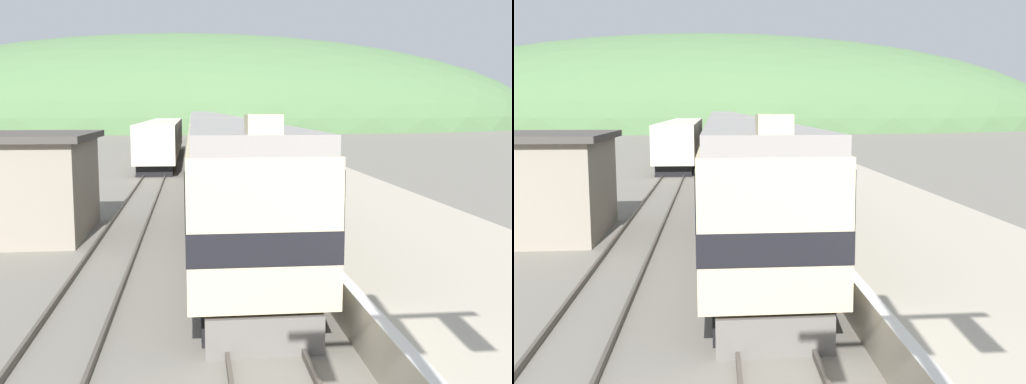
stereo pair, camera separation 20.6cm
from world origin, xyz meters
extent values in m
cube|color=#4C443D|center=(-0.72, 70.00, 0.08)|extent=(0.08, 180.00, 0.16)
cube|color=#4C443D|center=(0.72, 70.00, 0.08)|extent=(0.08, 180.00, 0.16)
cube|color=#4C443D|center=(-4.59, 70.00, 0.08)|extent=(0.08, 180.00, 0.16)
cube|color=#4C443D|center=(-3.15, 70.00, 0.08)|extent=(0.08, 180.00, 0.16)
cube|color=#B2A893|center=(4.97, 50.00, 0.51)|extent=(6.42, 140.00, 1.01)
cube|color=silver|center=(1.89, 50.00, 1.02)|extent=(0.24, 140.00, 0.01)
ellipsoid|color=#517547|center=(0.00, 146.14, 0.00)|extent=(167.12, 75.20, 42.74)
cube|color=gray|center=(-8.21, 26.22, 1.75)|extent=(6.13, 5.44, 3.50)
cube|color=#47423D|center=(-8.21, 26.22, 3.62)|extent=(6.63, 5.94, 0.24)
cube|color=black|center=(0.00, 24.22, 0.42)|extent=(2.36, 18.45, 0.85)
cube|color=beige|center=(0.00, 24.22, 2.30)|extent=(2.88, 19.63, 2.90)
cube|color=black|center=(0.00, 24.22, 2.07)|extent=(2.91, 19.65, 0.64)
cube|color=black|center=(0.00, 24.22, 2.94)|extent=(2.90, 18.45, 0.87)
cube|color=gray|center=(0.00, 24.22, 3.95)|extent=(2.70, 19.63, 0.40)
cube|color=black|center=(0.00, 15.54, 2.94)|extent=(2.92, 2.20, 1.16)
cube|color=beige|center=(0.00, 14.86, 4.33)|extent=(0.64, 0.80, 0.36)
cube|color=slate|center=(0.00, 14.61, 0.38)|extent=(2.24, 0.40, 0.77)
cube|color=black|center=(0.00, 44.65, 0.42)|extent=(2.36, 18.27, 0.85)
cube|color=beige|center=(0.00, 44.65, 2.30)|extent=(2.88, 19.44, 2.90)
cube|color=black|center=(0.00, 44.65, 2.07)|extent=(2.91, 19.46, 0.64)
cube|color=black|center=(0.00, 44.65, 2.94)|extent=(2.90, 18.27, 0.87)
cube|color=gray|center=(0.00, 44.65, 3.95)|extent=(2.70, 19.44, 0.40)
cube|color=black|center=(0.00, 64.99, 0.42)|extent=(2.36, 18.27, 0.85)
cube|color=beige|center=(0.00, 64.99, 2.30)|extent=(2.88, 19.44, 2.90)
cube|color=black|center=(0.00, 64.99, 2.07)|extent=(2.91, 19.46, 0.64)
cube|color=black|center=(0.00, 64.99, 2.94)|extent=(2.90, 18.27, 0.87)
cube|color=gray|center=(0.00, 64.99, 3.95)|extent=(2.70, 19.44, 0.40)
cube|color=black|center=(0.00, 85.33, 0.42)|extent=(2.36, 18.27, 0.85)
cube|color=beige|center=(0.00, 85.33, 2.30)|extent=(2.88, 19.44, 2.90)
cube|color=black|center=(0.00, 85.33, 2.07)|extent=(2.91, 19.46, 0.64)
cube|color=black|center=(0.00, 85.33, 2.94)|extent=(2.90, 18.27, 0.87)
cube|color=gray|center=(0.00, 85.33, 3.95)|extent=(2.70, 19.44, 0.40)
cube|color=black|center=(-3.87, 58.62, 0.40)|extent=(2.46, 28.16, 0.80)
cube|color=beige|center=(-3.87, 58.62, 2.15)|extent=(2.90, 29.33, 2.71)
camera|label=1|loc=(-1.31, 3.88, 4.62)|focal=42.00mm
camera|label=2|loc=(-1.10, 3.86, 4.62)|focal=42.00mm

